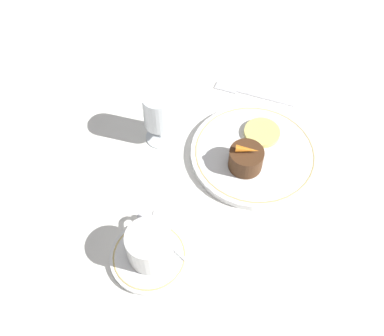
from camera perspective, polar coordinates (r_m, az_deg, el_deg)
name	(u,v)px	position (r m, az deg, el deg)	size (l,w,h in m)	color
ground_plane	(225,164)	(0.89, 4.24, 0.48)	(3.00, 3.00, 0.00)	white
dinner_plate	(256,154)	(0.90, 8.18, 1.80)	(0.25, 0.25, 0.01)	white
saucer	(152,257)	(0.79, -5.13, -11.16)	(0.14, 0.14, 0.01)	white
coffee_cup	(152,245)	(0.75, -5.10, -9.77)	(0.10, 0.08, 0.06)	white
spoon	(158,231)	(0.80, -4.31, -8.04)	(0.09, 0.10, 0.00)	silver
wine_glass	(161,113)	(0.87, -3.91, 6.94)	(0.06, 0.06, 0.12)	silver
fork	(247,92)	(1.02, 6.97, 9.52)	(0.06, 0.18, 0.01)	silver
dessert_cake	(248,159)	(0.86, 7.15, 1.13)	(0.07, 0.07, 0.04)	#4C2D19
carrot_garnish	(250,150)	(0.83, 7.35, 2.30)	(0.02, 0.04, 0.01)	orange
pineapple_slice	(264,133)	(0.92, 9.15, 4.44)	(0.07, 0.07, 0.01)	#EFE075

